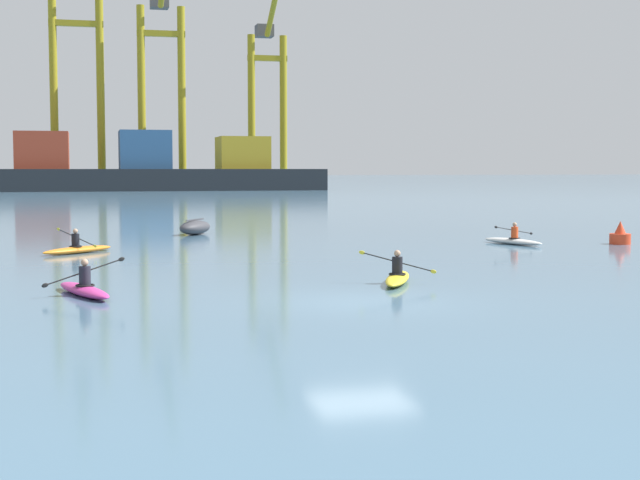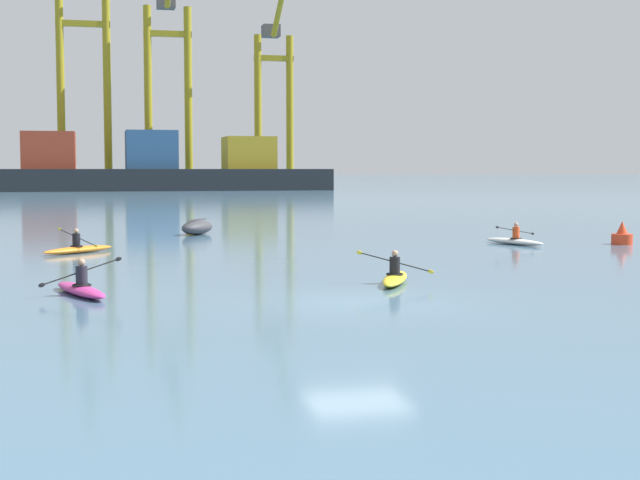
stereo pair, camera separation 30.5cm
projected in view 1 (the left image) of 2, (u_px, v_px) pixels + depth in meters
ground_plane at (362, 303)px, 22.95m from camera, size 800.00×800.00×0.00m
container_barge at (144, 170)px, 137.08m from camera, size 52.28×10.59×8.69m
gantry_crane_west_mid at (77, 63)px, 143.13m from camera, size 8.14×16.53×36.53m
gantry_crane_east_mid at (162, 68)px, 144.62m from camera, size 7.37×18.89×35.96m
gantry_crane_east at (268, 83)px, 154.28m from camera, size 6.55×17.83×34.91m
capsized_dinghy at (195, 227)px, 46.35m from camera, size 2.31×2.79×0.76m
channel_buoy at (620, 236)px, 40.56m from camera, size 0.90×0.90×1.00m
kayak_white at (513, 240)px, 40.41m from camera, size 2.16×3.41×0.95m
kayak_magenta at (84, 289)px, 24.24m from camera, size 2.12×3.41×0.96m
kayak_yellow at (397, 277)px, 26.82m from camera, size 2.06×3.35×0.95m
kayak_orange at (77, 249)px, 36.22m from camera, size 2.90×2.75×0.97m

